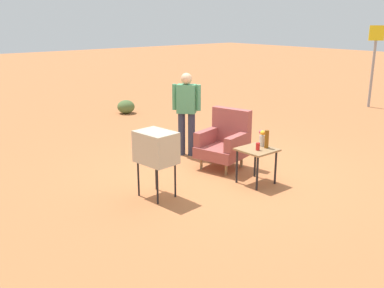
% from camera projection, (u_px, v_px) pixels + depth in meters
% --- Properties ---
extents(ground_plane, '(60.00, 60.00, 0.00)m').
position_uv_depth(ground_plane, '(223.00, 171.00, 7.84)').
color(ground_plane, '#B76B3D').
extents(armchair, '(0.92, 0.94, 1.06)m').
position_uv_depth(armchair, '(225.00, 141.00, 7.93)').
color(armchair, '#937047').
rests_on(armchair, ground).
extents(side_table, '(0.56, 0.56, 0.60)m').
position_uv_depth(side_table, '(257.00, 154.00, 7.12)').
color(side_table, black).
rests_on(side_table, ground).
extents(tv_on_stand, '(0.64, 0.50, 1.03)m').
position_uv_depth(tv_on_stand, '(156.00, 148.00, 6.51)').
color(tv_on_stand, black).
rests_on(tv_on_stand, ground).
extents(person_standing, '(0.47, 0.40, 1.64)m').
position_uv_depth(person_standing, '(187.00, 109.00, 8.50)').
color(person_standing, '#2D3347').
rests_on(person_standing, ground).
extents(road_sign, '(0.33, 0.33, 2.44)m').
position_uv_depth(road_sign, '(373.00, 62.00, 13.09)').
color(road_sign, gray).
rests_on(road_sign, ground).
extents(soda_can_red, '(0.07, 0.07, 0.12)m').
position_uv_depth(soda_can_red, '(258.00, 147.00, 7.00)').
color(soda_can_red, red).
rests_on(soda_can_red, side_table).
extents(bottle_tall_amber, '(0.07, 0.07, 0.30)m').
position_uv_depth(bottle_tall_amber, '(267.00, 139.00, 7.10)').
color(bottle_tall_amber, brown).
rests_on(bottle_tall_amber, side_table).
extents(flower_vase, '(0.15, 0.10, 0.27)m').
position_uv_depth(flower_vase, '(262.00, 137.00, 7.21)').
color(flower_vase, silver).
rests_on(flower_vase, side_table).
extents(shrub_near, '(0.32, 0.32, 0.25)m').
position_uv_depth(shrub_near, '(229.00, 121.00, 11.08)').
color(shrub_near, '#475B33').
rests_on(shrub_near, ground).
extents(shrub_mid, '(0.49, 0.49, 0.38)m').
position_uv_depth(shrub_mid, '(126.00, 107.00, 12.52)').
color(shrub_mid, '#516B38').
rests_on(shrub_mid, ground).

